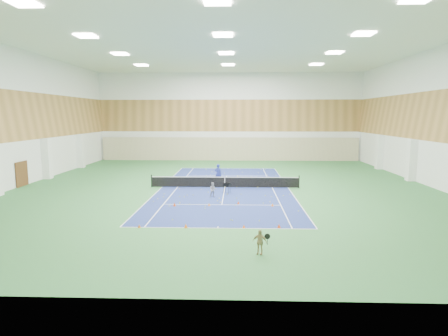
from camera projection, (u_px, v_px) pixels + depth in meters
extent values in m
plane|color=#2D6935|center=(225.00, 187.00, 32.49)|extent=(40.00, 40.00, 0.00)
cube|color=navy|center=(225.00, 187.00, 32.49)|extent=(10.97, 23.77, 0.01)
cube|color=#C6B793|center=(229.00, 149.00, 51.81)|extent=(35.40, 0.16, 3.20)
cube|color=#593319|center=(22.00, 174.00, 32.95)|extent=(0.08, 1.80, 2.20)
imported|color=navy|center=(218.00, 174.00, 34.48)|extent=(0.76, 0.63, 1.78)
imported|color=#92929A|center=(213.00, 190.00, 28.66)|extent=(0.58, 0.47, 1.13)
imported|color=tan|center=(260.00, 242.00, 16.79)|extent=(0.72, 0.47, 1.14)
cone|color=#DA3F0B|center=(174.00, 204.00, 25.76)|extent=(0.23, 0.23, 0.25)
cone|color=orange|center=(209.00, 204.00, 25.87)|extent=(0.19, 0.19, 0.21)
cone|color=#F5490C|center=(238.00, 203.00, 26.40)|extent=(0.18, 0.18, 0.20)
cone|color=#DB5F0B|center=(273.00, 205.00, 25.74)|extent=(0.19, 0.19, 0.21)
cone|color=#DA5E0B|center=(139.00, 226.00, 20.81)|extent=(0.18, 0.18, 0.20)
cone|color=orange|center=(186.00, 226.00, 20.80)|extent=(0.21, 0.21, 0.23)
cone|color=#E2550B|center=(244.00, 226.00, 20.76)|extent=(0.17, 0.17, 0.19)
cone|color=#D73D0B|center=(279.00, 226.00, 20.79)|extent=(0.21, 0.21, 0.23)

